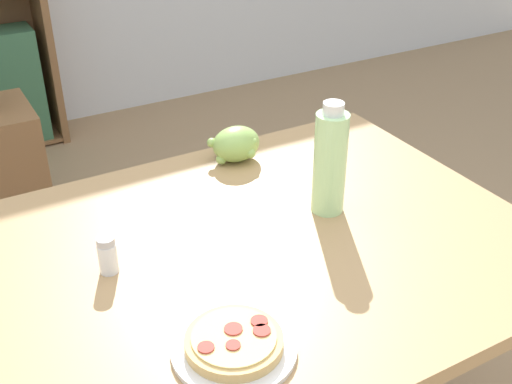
{
  "coord_description": "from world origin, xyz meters",
  "views": [
    {
      "loc": [
        -0.53,
        -0.86,
        1.52
      ],
      "look_at": [
        0.06,
        0.19,
        0.8
      ],
      "focal_mm": 45.0,
      "sensor_mm": 36.0,
      "label": 1
    }
  ],
  "objects": [
    {
      "name": "grape_bunch",
      "position": [
        0.15,
        0.45,
        0.79
      ],
      "size": [
        0.13,
        0.1,
        0.09
      ],
      "color": "#93BC5B",
      "rests_on": "dining_table"
    },
    {
      "name": "dining_table",
      "position": [
        -0.08,
        0.09,
        0.65
      ],
      "size": [
        1.35,
        0.91,
        0.74
      ],
      "color": "tan",
      "rests_on": "ground_plane"
    },
    {
      "name": "drink_bottle",
      "position": [
        0.21,
        0.13,
        0.86
      ],
      "size": [
        0.07,
        0.07,
        0.26
      ],
      "color": "#B7EAA3",
      "rests_on": "dining_table"
    },
    {
      "name": "salt_shaker",
      "position": [
        -0.29,
        0.15,
        0.78
      ],
      "size": [
        0.04,
        0.04,
        0.08
      ],
      "color": "white",
      "rests_on": "dining_table"
    },
    {
      "name": "pizza_on_plate",
      "position": [
        -0.18,
        -0.16,
        0.76
      ],
      "size": [
        0.21,
        0.21,
        0.04
      ],
      "color": "white",
      "rests_on": "dining_table"
    }
  ]
}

